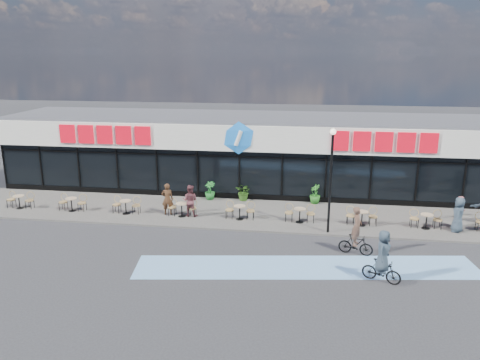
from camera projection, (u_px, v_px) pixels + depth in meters
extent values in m
plane|color=#28282B|center=(217.00, 247.00, 21.16)|extent=(120.00, 120.00, 0.00)
cube|color=#56524C|center=(233.00, 213.00, 25.44)|extent=(44.00, 5.00, 0.10)
cube|color=#6A9AC9|center=(306.00, 267.00, 19.18)|extent=(14.17, 4.13, 0.01)
cube|color=black|center=(246.00, 164.00, 30.31)|extent=(30.00, 6.00, 3.00)
cube|color=silver|center=(246.00, 130.00, 29.57)|extent=(30.60, 6.30, 1.50)
cube|color=#47474C|center=(246.00, 117.00, 29.50)|extent=(30.60, 6.30, 0.10)
cube|color=#0E349C|center=(239.00, 150.00, 26.99)|extent=(30.60, 0.08, 0.18)
cube|color=black|center=(239.00, 157.00, 27.11)|extent=(30.00, 0.06, 0.08)
cube|color=black|center=(239.00, 197.00, 27.77)|extent=(30.00, 0.10, 0.40)
cube|color=red|center=(105.00, 135.00, 27.64)|extent=(5.63, 0.18, 1.10)
cube|color=red|center=(384.00, 142.00, 25.45)|extent=(5.63, 0.18, 1.10)
ellipsoid|color=blue|center=(239.00, 138.00, 26.55)|extent=(1.90, 0.24, 1.90)
cylinder|color=black|center=(4.00, 167.00, 29.47)|extent=(0.10, 0.10, 3.00)
cylinder|color=black|center=(41.00, 169.00, 29.12)|extent=(0.10, 0.10, 3.00)
cylinder|color=black|center=(79.00, 170.00, 28.78)|extent=(0.10, 0.10, 3.00)
cylinder|color=black|center=(118.00, 171.00, 28.44)|extent=(0.10, 0.10, 3.00)
cylinder|color=black|center=(157.00, 173.00, 28.10)|extent=(0.10, 0.10, 3.00)
cylinder|color=black|center=(198.00, 174.00, 27.76)|extent=(0.10, 0.10, 3.00)
cylinder|color=black|center=(239.00, 176.00, 27.41)|extent=(0.10, 0.10, 3.00)
cylinder|color=black|center=(282.00, 177.00, 27.07)|extent=(0.10, 0.10, 3.00)
cylinder|color=black|center=(326.00, 179.00, 26.73)|extent=(0.10, 0.10, 3.00)
cylinder|color=black|center=(371.00, 181.00, 26.39)|extent=(0.10, 0.10, 3.00)
cylinder|color=black|center=(417.00, 182.00, 26.05)|extent=(0.10, 0.10, 3.00)
cylinder|color=black|center=(464.00, 184.00, 25.70)|extent=(0.10, 0.10, 3.00)
cylinder|color=black|center=(330.00, 184.00, 22.01)|extent=(0.12, 0.12, 4.80)
sphere|color=#FFF2CC|center=(333.00, 132.00, 21.34)|extent=(0.28, 0.28, 0.28)
cylinder|color=tan|center=(18.00, 196.00, 25.87)|extent=(0.60, 0.60, 0.04)
cylinder|color=black|center=(19.00, 202.00, 25.96)|extent=(0.06, 0.06, 0.70)
cylinder|color=black|center=(20.00, 208.00, 26.05)|extent=(0.40, 0.40, 0.02)
cylinder|color=tan|center=(71.00, 198.00, 25.44)|extent=(0.60, 0.60, 0.04)
cylinder|color=black|center=(72.00, 205.00, 25.54)|extent=(0.06, 0.06, 0.70)
cylinder|color=black|center=(72.00, 211.00, 25.63)|extent=(0.40, 0.40, 0.02)
cylinder|color=tan|center=(125.00, 201.00, 25.02)|extent=(0.60, 0.60, 0.04)
cylinder|color=black|center=(126.00, 207.00, 25.11)|extent=(0.06, 0.06, 0.70)
cylinder|color=black|center=(126.00, 213.00, 25.21)|extent=(0.40, 0.40, 0.02)
cylinder|color=tan|center=(182.00, 204.00, 24.60)|extent=(0.60, 0.60, 0.04)
cylinder|color=black|center=(182.00, 210.00, 24.69)|extent=(0.06, 0.06, 0.70)
cylinder|color=black|center=(182.00, 216.00, 24.78)|extent=(0.40, 0.40, 0.02)
cylinder|color=tan|center=(240.00, 206.00, 24.17)|extent=(0.60, 0.60, 0.04)
cylinder|color=black|center=(240.00, 213.00, 24.26)|extent=(0.06, 0.06, 0.70)
cylinder|color=black|center=(240.00, 219.00, 24.36)|extent=(0.40, 0.40, 0.02)
cylinder|color=tan|center=(300.00, 209.00, 23.75)|extent=(0.60, 0.60, 0.04)
cylinder|color=black|center=(300.00, 215.00, 23.84)|extent=(0.06, 0.06, 0.70)
cylinder|color=black|center=(299.00, 222.00, 23.94)|extent=(0.40, 0.40, 0.02)
cylinder|color=tan|center=(362.00, 212.00, 23.32)|extent=(0.60, 0.60, 0.04)
cylinder|color=black|center=(362.00, 218.00, 23.42)|extent=(0.06, 0.06, 0.70)
cylinder|color=black|center=(361.00, 225.00, 23.51)|extent=(0.40, 0.40, 0.02)
cylinder|color=tan|center=(427.00, 215.00, 22.90)|extent=(0.60, 0.60, 0.04)
cylinder|color=black|center=(426.00, 221.00, 22.99)|extent=(0.06, 0.06, 0.70)
cylinder|color=black|center=(426.00, 228.00, 23.09)|extent=(0.40, 0.40, 0.02)
imported|color=#2B5317|center=(244.00, 192.00, 27.32)|extent=(1.16, 1.09, 1.03)
imported|color=#1B5F21|center=(210.00, 191.00, 27.51)|extent=(0.72, 0.72, 1.07)
imported|color=#22631C|center=(315.00, 194.00, 26.80)|extent=(0.84, 0.84, 1.11)
imported|color=#3E2616|center=(167.00, 199.00, 24.88)|extent=(0.68, 0.49, 1.72)
imported|color=brown|center=(190.00, 201.00, 24.65)|extent=(0.88, 0.71, 1.71)
imported|color=#2E3D49|center=(458.00, 215.00, 22.51)|extent=(0.76, 0.96, 1.72)
imported|color=brown|center=(460.00, 212.00, 22.99)|extent=(0.50, 0.66, 1.64)
imported|color=black|center=(381.00, 271.00, 17.84)|extent=(1.56, 1.01, 0.91)
imported|color=#2C3944|center=(383.00, 251.00, 17.62)|extent=(0.81, 0.95, 1.65)
imported|color=black|center=(356.00, 245.00, 20.28)|extent=(1.56, 0.81, 0.90)
imported|color=brown|center=(357.00, 226.00, 20.05)|extent=(0.56, 0.71, 1.72)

